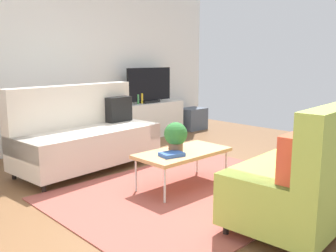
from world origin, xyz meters
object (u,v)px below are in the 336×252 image
object	(u,v)px
couch_green	(317,171)
tv	(149,86)
storage_trunk	(193,119)
vase_0	(122,100)
couch_beige	(86,136)
vase_1	(128,100)
coffee_table	(183,153)
bottle_0	(138,99)
potted_plant	(176,136)
bottle_1	(142,98)
table_book_0	(172,154)
tv_console	(149,119)

from	to	relation	value
couch_green	tv	xyz separation A→B (m)	(1.26, 3.79, 0.51)
storage_trunk	vase_0	distance (m)	1.76
couch_beige	couch_green	size ratio (longest dim) A/B	1.00
couch_green	vase_1	bearing A→B (deg)	73.61
coffee_table	bottle_0	bearing A→B (deg)	61.70
tv	storage_trunk	bearing A→B (deg)	-4.16
storage_trunk	potted_plant	xyz separation A→B (m)	(-2.74, -2.26, 0.39)
couch_beige	vase_1	world-z (taller)	couch_beige
couch_green	tv	bearing A→B (deg)	67.24
storage_trunk	vase_0	world-z (taller)	vase_0
bottle_1	tv	bearing A→B (deg)	5.83
coffee_table	table_book_0	bearing A→B (deg)	-164.84
bottle_0	bottle_1	world-z (taller)	bottle_1
potted_plant	bottle_0	xyz separation A→B (m)	(1.35, 2.32, 0.12)
couch_green	table_book_0	size ratio (longest dim) A/B	8.16
couch_green	storage_trunk	world-z (taller)	couch_green
coffee_table	table_book_0	xyz separation A→B (m)	(-0.24, -0.07, 0.05)
couch_green	vase_1	xyz separation A→B (m)	(0.82, 3.86, 0.27)
tv_console	vase_0	xyz separation A→B (m)	(-0.58, 0.05, 0.40)
tv_console	vase_0	size ratio (longest dim) A/B	8.64
storage_trunk	bottle_1	size ratio (longest dim) A/B	2.78
coffee_table	vase_1	world-z (taller)	vase_1
couch_green	potted_plant	xyz separation A→B (m)	(-0.38, 1.45, 0.16)
coffee_table	tv	bearing A→B (deg)	56.78
bottle_1	tv_console	bearing A→B (deg)	11.55
couch_green	bottle_0	size ratio (longest dim) A/B	11.27
vase_1	tv_console	bearing A→B (deg)	-6.51
tv	vase_0	size ratio (longest dim) A/B	6.17
coffee_table	storage_trunk	world-z (taller)	storage_trunk
coffee_table	tv	xyz separation A→B (m)	(1.55, 2.37, 0.56)
tv_console	potted_plant	distance (m)	2.89
bottle_0	tv_console	bearing A→B (deg)	7.96
coffee_table	couch_beige	bearing A→B (deg)	105.46
table_book_0	vase_1	distance (m)	2.86
storage_trunk	potted_plant	size ratio (longest dim) A/B	1.53
tv_console	bottle_1	distance (m)	0.46
vase_1	tv	bearing A→B (deg)	-9.08
couch_green	tv_console	distance (m)	4.01
storage_trunk	bottle_0	xyz separation A→B (m)	(-1.39, 0.06, 0.51)
couch_green	vase_1	world-z (taller)	couch_green
vase_1	bottle_1	bearing A→B (deg)	-20.36
couch_beige	table_book_0	world-z (taller)	couch_beige
couch_green	tv	size ratio (longest dim) A/B	1.96
vase_0	vase_1	size ratio (longest dim) A/B	1.01
potted_plant	table_book_0	distance (m)	0.24
bottle_0	couch_green	bearing A→B (deg)	-104.50
bottle_0	bottle_1	distance (m)	0.09
tv	vase_1	xyz separation A→B (m)	(-0.44, 0.07, -0.23)
vase_1	bottle_1	xyz separation A→B (m)	(0.24, -0.09, 0.01)
couch_green	storage_trunk	size ratio (longest dim) A/B	3.77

